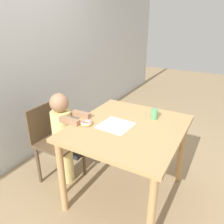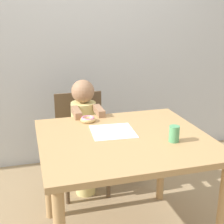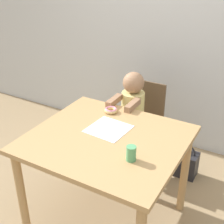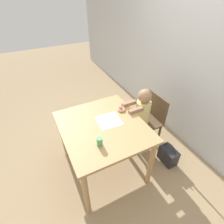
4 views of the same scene
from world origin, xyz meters
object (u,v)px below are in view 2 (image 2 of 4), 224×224
(donut, at_px, (88,119))
(handbag, at_px, (128,163))
(chair, at_px, (82,139))
(child_figure, at_px, (84,136))
(cup, at_px, (174,134))

(donut, relative_size, handbag, 0.31)
(handbag, bearing_deg, chair, -170.30)
(child_figure, height_order, donut, child_figure)
(chair, bearing_deg, handbag, 9.70)
(child_figure, xyz_separation_m, handbag, (0.46, 0.19, -0.41))
(donut, distance_m, cup, 0.64)
(handbag, height_order, cup, cup)
(child_figure, distance_m, cup, 0.94)
(chair, distance_m, cup, 1.07)
(child_figure, xyz_separation_m, cup, (0.39, -0.81, 0.29))
(chair, height_order, child_figure, child_figure)
(donut, relative_size, cup, 1.09)
(handbag, bearing_deg, cup, -93.86)
(child_figure, relative_size, donut, 9.43)
(cup, bearing_deg, donut, 130.72)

